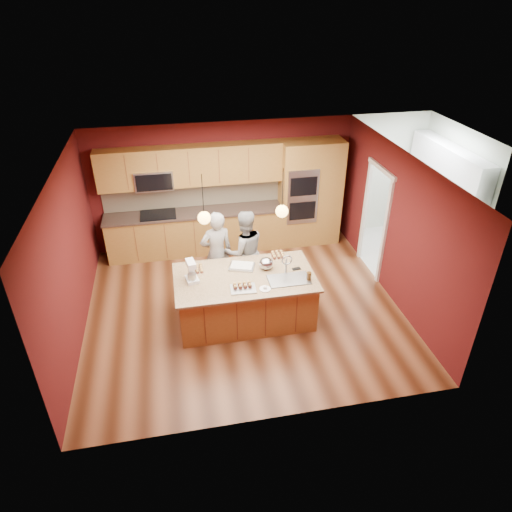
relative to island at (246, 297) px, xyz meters
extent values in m
plane|color=#432010|center=(0.01, 0.31, -0.44)|extent=(5.50, 5.50, 0.00)
plane|color=white|center=(0.01, 0.31, 2.26)|extent=(5.50, 5.50, 0.00)
plane|color=#4C1112|center=(0.01, 2.81, 0.91)|extent=(5.50, 0.00, 5.50)
plane|color=#4C1112|center=(0.01, -2.19, 0.91)|extent=(5.50, 0.00, 5.50)
plane|color=#4C1112|center=(-2.74, 0.31, 0.91)|extent=(0.00, 5.00, 5.00)
plane|color=#4C1112|center=(2.76, 0.31, 0.91)|extent=(0.00, 5.00, 5.00)
cube|color=olive|center=(-0.64, 2.51, 0.01)|extent=(3.70, 0.60, 0.90)
cube|color=#2F231D|center=(-0.64, 2.50, 0.47)|extent=(3.74, 0.64, 0.04)
cube|color=beige|center=(-0.64, 2.79, 0.78)|extent=(3.70, 0.03, 0.56)
cube|color=olive|center=(-0.64, 2.63, 1.46)|extent=(3.70, 0.36, 0.80)
cube|color=black|center=(-1.39, 2.49, 0.50)|extent=(0.72, 0.52, 0.03)
cube|color=#A3A6AA|center=(-1.39, 2.61, 1.24)|extent=(0.76, 0.40, 0.40)
cube|color=olive|center=(1.61, 2.51, 0.71)|extent=(0.80, 0.60, 2.30)
cube|color=#A3A6AA|center=(1.61, 2.21, 0.76)|extent=(0.66, 0.04, 1.20)
cube|color=olive|center=(2.26, 2.51, 0.71)|extent=(0.50, 0.60, 2.30)
plane|color=#BBBBB4|center=(3.66, 1.51, -0.44)|extent=(2.60, 2.60, 0.00)
plane|color=beige|center=(4.56, 1.51, 0.91)|extent=(0.00, 2.70, 2.70)
cube|color=white|center=(4.36, 1.51, 1.51)|extent=(0.35, 2.40, 0.75)
cylinder|color=black|center=(-0.62, 0.00, 1.91)|extent=(0.01, 0.01, 0.70)
sphere|color=#FFBB55|center=(-0.62, 0.00, 1.56)|extent=(0.20, 0.20, 0.20)
cylinder|color=black|center=(0.59, 0.00, 1.91)|extent=(0.01, 0.01, 0.70)
sphere|color=#FFBB55|center=(0.59, 0.00, 1.56)|extent=(0.20, 0.20, 0.20)
cube|color=olive|center=(-0.02, 0.00, -0.03)|extent=(2.23, 1.21, 0.82)
cube|color=tan|center=(-0.02, 0.00, 0.40)|extent=(2.33, 1.31, 0.04)
cube|color=#A3A6AA|center=(0.68, -0.23, 0.34)|extent=(0.67, 0.39, 0.18)
imported|color=black|center=(-0.37, 0.91, 0.38)|extent=(0.66, 0.50, 1.64)
imported|color=slate|center=(0.14, 0.91, 0.36)|extent=(0.86, 0.71, 1.61)
cube|color=white|center=(-0.88, 0.04, 0.45)|extent=(0.23, 0.28, 0.06)
cube|color=white|center=(-0.88, 0.15, 0.60)|extent=(0.11, 0.09, 0.25)
cube|color=white|center=(-0.88, 0.06, 0.74)|extent=(0.17, 0.27, 0.10)
cylinder|color=#ACAFB4|center=(-0.88, 0.00, 0.51)|extent=(0.14, 0.14, 0.13)
cube|color=#BBBEC2|center=(-0.01, 0.29, 0.43)|extent=(0.50, 0.43, 0.03)
cube|color=white|center=(-0.01, 0.29, 0.45)|extent=(0.43, 0.36, 0.02)
cube|color=#A3A6AA|center=(-0.10, -0.36, 0.43)|extent=(0.42, 0.31, 0.02)
ellipsoid|color=#ACAFB4|center=(0.39, 0.18, 0.52)|extent=(0.25, 0.25, 0.21)
cylinder|color=white|center=(0.24, -0.42, 0.43)|extent=(0.18, 0.18, 0.01)
cylinder|color=#3C240C|center=(1.00, -0.30, 0.49)|extent=(0.07, 0.07, 0.15)
cube|color=black|center=(0.89, 0.06, 0.42)|extent=(0.15, 0.10, 0.01)
cube|color=white|center=(4.23, 1.18, 0.05)|extent=(0.69, 0.71, 0.98)
cube|color=white|center=(4.18, 1.86, 0.01)|extent=(0.57, 0.59, 0.90)
camera|label=1|loc=(-1.04, -6.23, 4.62)|focal=32.00mm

